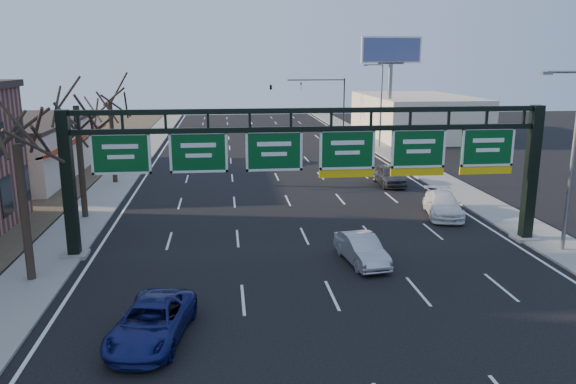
{
  "coord_description": "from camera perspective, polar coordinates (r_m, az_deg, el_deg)",
  "views": [
    {
      "loc": [
        -4.27,
        -19.17,
        9.5
      ],
      "look_at": [
        -1.24,
        7.15,
        3.2
      ],
      "focal_mm": 35.0,
      "sensor_mm": 36.0,
      "label": 1
    }
  ],
  "objects": [
    {
      "name": "ground",
      "position": [
        21.81,
        5.52,
        -12.51
      ],
      "size": [
        160.0,
        160.0,
        0.0
      ],
      "primitive_type": "plane",
      "color": "black",
      "rests_on": "ground"
    },
    {
      "name": "sidewalk_left",
      "position": [
        41.18,
        -18.34,
        -0.57
      ],
      "size": [
        3.0,
        120.0,
        0.12
      ],
      "primitive_type": "cube",
      "color": "gray",
      "rests_on": "ground"
    },
    {
      "name": "sidewalk_right",
      "position": [
        43.76,
        16.57,
        0.35
      ],
      "size": [
        3.0,
        120.0,
        0.12
      ],
      "primitive_type": "cube",
      "color": "gray",
      "rests_on": "ground"
    },
    {
      "name": "lane_markings",
      "position": [
        40.53,
        -0.34,
        -0.17
      ],
      "size": [
        21.6,
        120.0,
        0.01
      ],
      "primitive_type": "cube",
      "color": "white",
      "rests_on": "ground"
    },
    {
      "name": "sign_gantry",
      "position": [
        27.95,
        2.65,
        3.33
      ],
      "size": [
        24.6,
        1.2,
        7.2
      ],
      "color": "black",
      "rests_on": "ground"
    },
    {
      "name": "cream_strip",
      "position": [
        51.65,
        -26.03,
        4.07
      ],
      "size": [
        10.9,
        18.4,
        4.7
      ],
      "color": "beige",
      "rests_on": "ground"
    },
    {
      "name": "building_right_distant",
      "position": [
        73.64,
        12.82,
        7.59
      ],
      "size": [
        12.0,
        20.0,
        5.0
      ],
      "primitive_type": "cube",
      "color": "beige",
      "rests_on": "ground"
    },
    {
      "name": "tree_gantry",
      "position": [
        25.74,
        -26.08,
        6.71
      ],
      "size": [
        3.6,
        3.6,
        8.48
      ],
      "color": "black",
      "rests_on": "sidewalk_left"
    },
    {
      "name": "tree_mid",
      "position": [
        35.25,
        -20.89,
        9.84
      ],
      "size": [
        3.6,
        3.6,
        9.24
      ],
      "color": "black",
      "rests_on": "sidewalk_left"
    },
    {
      "name": "tree_far",
      "position": [
        45.03,
        -17.77,
        10.19
      ],
      "size": [
        3.6,
        3.6,
        8.86
      ],
      "color": "black",
      "rests_on": "sidewalk_left"
    },
    {
      "name": "streetlight_near",
      "position": [
        30.55,
        26.81,
        3.62
      ],
      "size": [
        2.15,
        0.22,
        9.0
      ],
      "color": "slate",
      "rests_on": "sidewalk_right"
    },
    {
      "name": "streetlight_far",
      "position": [
        61.65,
        9.32,
        9.09
      ],
      "size": [
        2.15,
        0.22,
        9.0
      ],
      "color": "slate",
      "rests_on": "sidewalk_right"
    },
    {
      "name": "billboard_right",
      "position": [
        66.98,
        10.41,
        12.79
      ],
      "size": [
        7.0,
        0.5,
        12.0
      ],
      "color": "slate",
      "rests_on": "ground"
    },
    {
      "name": "traffic_signal_mast",
      "position": [
        74.94,
        1.09,
        10.31
      ],
      "size": [
        10.16,
        0.54,
        7.0
      ],
      "color": "black",
      "rests_on": "ground"
    },
    {
      "name": "car_blue_suv",
      "position": [
        20.37,
        -13.68,
        -12.71
      ],
      "size": [
        3.09,
        5.18,
        1.35
      ],
      "primitive_type": "imported",
      "rotation": [
        0.0,
        0.0,
        -0.18
      ],
      "color": "navy",
      "rests_on": "ground"
    },
    {
      "name": "car_silver_sedan",
      "position": [
        27.04,
        7.48,
        -5.79
      ],
      "size": [
        1.98,
        4.27,
        1.36
      ],
      "primitive_type": "imported",
      "rotation": [
        0.0,
        0.0,
        0.14
      ],
      "color": "#A6A7AB",
      "rests_on": "ground"
    },
    {
      "name": "car_white_wagon",
      "position": [
        36.01,
        15.46,
        -1.25
      ],
      "size": [
        2.94,
        5.19,
        1.42
      ],
      "primitive_type": "imported",
      "rotation": [
        0.0,
        0.0,
        -0.21
      ],
      "color": "white",
      "rests_on": "ground"
    },
    {
      "name": "car_grey_far",
      "position": [
        43.91,
        10.21,
        1.67
      ],
      "size": [
        1.84,
        4.45,
        1.51
      ],
      "primitive_type": "imported",
      "rotation": [
        0.0,
        0.0,
        0.01
      ],
      "color": "#383B3D",
      "rests_on": "ground"
    },
    {
      "name": "car_silver_distant",
      "position": [
        52.44,
        -2.92,
        3.7
      ],
      "size": [
        1.53,
        4.29,
        1.41
      ],
      "primitive_type": "imported",
      "rotation": [
        0.0,
        0.0,
        0.01
      ],
      "color": "silver",
      "rests_on": "ground"
    }
  ]
}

